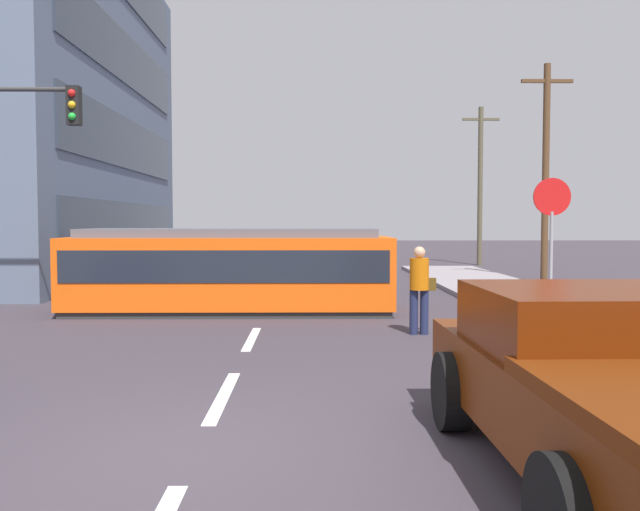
{
  "coord_description": "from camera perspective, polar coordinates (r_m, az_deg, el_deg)",
  "views": [
    {
      "loc": [
        1.07,
        -6.09,
        2.14
      ],
      "look_at": [
        1.29,
        9.46,
        1.35
      ],
      "focal_mm": 37.5,
      "sensor_mm": 36.0,
      "label": 1
    }
  ],
  "objects": [
    {
      "name": "ground_plane",
      "position": [
        16.26,
        -4.61,
        -4.66
      ],
      "size": [
        120.0,
        120.0,
        0.0
      ],
      "primitive_type": "plane",
      "color": "#3A333C"
    },
    {
      "name": "sidewalk_curb_right",
      "position": [
        13.54,
        24.38,
        -6.14
      ],
      "size": [
        3.2,
        36.0,
        0.14
      ],
      "primitive_type": "cube",
      "color": "gray",
      "rests_on": "ground"
    },
    {
      "name": "lane_stripe_1",
      "position": [
        8.43,
        -8.25,
        -11.77
      ],
      "size": [
        0.16,
        2.4,
        0.01
      ],
      "primitive_type": "cube",
      "color": "silver",
      "rests_on": "ground"
    },
    {
      "name": "lane_stripe_2",
      "position": [
        12.32,
        -5.84,
        -7.08
      ],
      "size": [
        0.16,
        2.4,
        0.01
      ],
      "primitive_type": "cube",
      "color": "silver",
      "rests_on": "ground"
    },
    {
      "name": "lane_stripe_3",
      "position": [
        21.92,
        -3.63,
        -2.69
      ],
      "size": [
        0.16,
        2.4,
        0.01
      ],
      "primitive_type": "cube",
      "color": "silver",
      "rests_on": "ground"
    },
    {
      "name": "lane_stripe_4",
      "position": [
        27.89,
        -3.03,
        -1.49
      ],
      "size": [
        0.16,
        2.4,
        0.01
      ],
      "primitive_type": "cube",
      "color": "silver",
      "rests_on": "ground"
    },
    {
      "name": "streetcar_tram",
      "position": [
        15.94,
        -7.6,
        -1.14
      ],
      "size": [
        7.54,
        2.55,
        1.97
      ],
      "color": "#F4530E",
      "rests_on": "ground"
    },
    {
      "name": "city_bus",
      "position": [
        24.19,
        -6.97,
        0.22
      ],
      "size": [
        2.57,
        5.68,
        1.76
      ],
      "color": "#33569A",
      "rests_on": "ground"
    },
    {
      "name": "pedestrian_crossing",
      "position": [
        12.77,
        8.5,
        -2.49
      ],
      "size": [
        0.51,
        0.36,
        1.67
      ],
      "color": "#1E2445",
      "rests_on": "ground"
    },
    {
      "name": "pickup_truck_parked",
      "position": [
        6.0,
        23.9,
        -10.24
      ],
      "size": [
        2.33,
        5.03,
        1.55
      ],
      "color": "#5D2307",
      "rests_on": "ground"
    },
    {
      "name": "stop_sign",
      "position": [
        14.29,
        19.16,
        2.97
      ],
      "size": [
        0.76,
        0.07,
        2.88
      ],
      "color": "gray",
      "rests_on": "sidewalk_curb_right"
    },
    {
      "name": "traffic_light_mast",
      "position": [
        16.17,
        -25.01,
        7.91
      ],
      "size": [
        2.64,
        0.33,
        5.2
      ],
      "color": "#333333",
      "rests_on": "ground"
    },
    {
      "name": "utility_pole_mid",
      "position": [
        24.85,
        18.7,
        7.03
      ],
      "size": [
        1.8,
        0.24,
        7.63
      ],
      "color": "brown",
      "rests_on": "ground"
    },
    {
      "name": "utility_pole_far",
      "position": [
        33.84,
        13.51,
        6.05
      ],
      "size": [
        1.8,
        0.24,
        7.73
      ],
      "color": "brown",
      "rests_on": "ground"
    }
  ]
}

